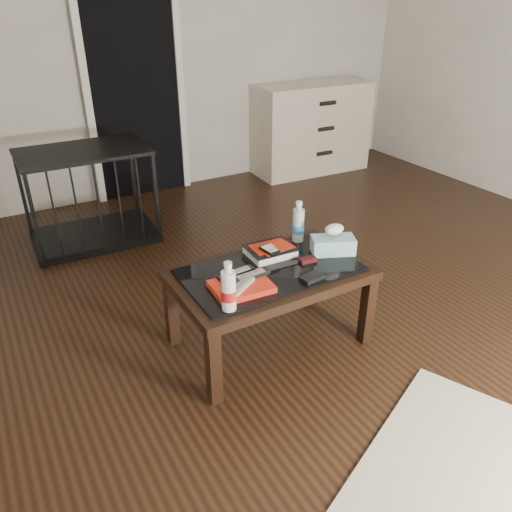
{
  "coord_description": "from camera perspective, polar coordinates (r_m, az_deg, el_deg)",
  "views": [
    {
      "loc": [
        -1.76,
        -2.0,
        1.73
      ],
      "look_at": [
        -0.65,
        -0.09,
        0.55
      ],
      "focal_mm": 35.0,
      "sensor_mm": 36.0,
      "label": 1
    }
  ],
  "objects": [
    {
      "name": "remote_black_back",
      "position": [
        2.45,
        -2.26,
        -1.95
      ],
      "size": [
        0.2,
        0.07,
        0.02
      ],
      "primitive_type": "cube",
      "rotation": [
        0.0,
        0.0,
        0.11
      ],
      "color": "black",
      "rests_on": "magazines"
    },
    {
      "name": "water_bottle_right",
      "position": [
        2.82,
        4.87,
        3.97
      ],
      "size": [
        0.08,
        0.08,
        0.24
      ],
      "primitive_type": "cylinder",
      "rotation": [
        0.0,
        0.0,
        -0.29
      ],
      "color": "silver",
      "rests_on": "coffee_table"
    },
    {
      "name": "ipod",
      "position": [
        2.63,
        1.54,
        0.76
      ],
      "size": [
        0.08,
        0.11,
        0.02
      ],
      "primitive_type": "cube",
      "rotation": [
        0.0,
        0.0,
        0.14
      ],
      "color": "black",
      "rests_on": "dvd_mailers"
    },
    {
      "name": "remote_silver",
      "position": [
        2.34,
        -1.83,
        -3.53
      ],
      "size": [
        0.2,
        0.15,
        0.02
      ],
      "primitive_type": "cube",
      "rotation": [
        0.0,
        0.0,
        0.55
      ],
      "color": "#9D9DA2",
      "rests_on": "magazines"
    },
    {
      "name": "dresser",
      "position": [
        5.41,
        6.26,
        14.31
      ],
      "size": [
        1.22,
        0.56,
        0.9
      ],
      "rotation": [
        0.0,
        0.0,
        -0.04
      ],
      "color": "beige",
      "rests_on": "ground"
    },
    {
      "name": "pet_crate",
      "position": [
        4.03,
        -18.24,
        4.85
      ],
      "size": [
        0.92,
        0.64,
        0.71
      ],
      "rotation": [
        0.0,
        0.0,
        -0.04
      ],
      "color": "black",
      "rests_on": "ground"
    },
    {
      "name": "tissue_box",
      "position": [
        2.74,
        8.79,
        1.25
      ],
      "size": [
        0.26,
        0.2,
        0.09
      ],
      "primitive_type": "cube",
      "rotation": [
        0.0,
        0.0,
        -0.42
      ],
      "color": "teal",
      "rests_on": "coffee_table"
    },
    {
      "name": "dvd_mailers",
      "position": [
        2.68,
        1.52,
        1.06
      ],
      "size": [
        0.2,
        0.15,
        0.01
      ],
      "primitive_type": "cube",
      "rotation": [
        0.0,
        0.0,
        -0.06
      ],
      "color": "#B3210B",
      "rests_on": "textbook"
    },
    {
      "name": "doorway",
      "position": [
        4.72,
        -13.79,
        18.81
      ],
      "size": [
        0.9,
        0.08,
        2.07
      ],
      "color": "black",
      "rests_on": "ground"
    },
    {
      "name": "wallet",
      "position": [
        2.49,
        6.44,
        -2.43
      ],
      "size": [
        0.13,
        0.08,
        0.02
      ],
      "primitive_type": "cube",
      "rotation": [
        0.0,
        0.0,
        0.13
      ],
      "color": "black",
      "rests_on": "coffee_table"
    },
    {
      "name": "water_bottle_left",
      "position": [
        2.2,
        -3.16,
        -3.47
      ],
      "size": [
        0.08,
        0.08,
        0.24
      ],
      "primitive_type": "cylinder",
      "rotation": [
        0.0,
        0.0,
        -0.16
      ],
      "color": "white",
      "rests_on": "coffee_table"
    },
    {
      "name": "room_shell",
      "position": [
        2.67,
        12.39,
        25.19
      ],
      "size": [
        5.0,
        5.0,
        5.0
      ],
      "color": "beige",
      "rests_on": "ground"
    },
    {
      "name": "ground",
      "position": [
        3.18,
        9.41,
        -5.27
      ],
      "size": [
        5.0,
        5.0,
        0.0
      ],
      "primitive_type": "plane",
      "color": "black",
      "rests_on": "ground"
    },
    {
      "name": "remote_black_front",
      "position": [
        2.43,
        -0.6,
        -2.24
      ],
      "size": [
        0.2,
        0.06,
        0.02
      ],
      "primitive_type": "cube",
      "rotation": [
        0.0,
        0.0,
        0.05
      ],
      "color": "black",
      "rests_on": "magazines"
    },
    {
      "name": "coffee_table",
      "position": [
        2.6,
        1.61,
        -2.72
      ],
      "size": [
        1.0,
        0.6,
        0.46
      ],
      "color": "black",
      "rests_on": "ground"
    },
    {
      "name": "magazines",
      "position": [
        2.39,
        -1.7,
        -3.51
      ],
      "size": [
        0.29,
        0.23,
        0.03
      ],
      "primitive_type": "cube",
      "rotation": [
        0.0,
        0.0,
        -0.07
      ],
      "color": "red",
      "rests_on": "coffee_table"
    },
    {
      "name": "textbook",
      "position": [
        2.69,
        1.63,
        0.58
      ],
      "size": [
        0.26,
        0.21,
        0.05
      ],
      "primitive_type": "cube",
      "rotation": [
        0.0,
        0.0,
        -0.04
      ],
      "color": "black",
      "rests_on": "coffee_table"
    },
    {
      "name": "flip_phone",
      "position": [
        2.64,
        5.95,
        -0.44
      ],
      "size": [
        0.1,
        0.06,
        0.02
      ],
      "primitive_type": "cube",
      "rotation": [
        0.0,
        0.0,
        -0.13
      ],
      "color": "black",
      "rests_on": "coffee_table"
    }
  ]
}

